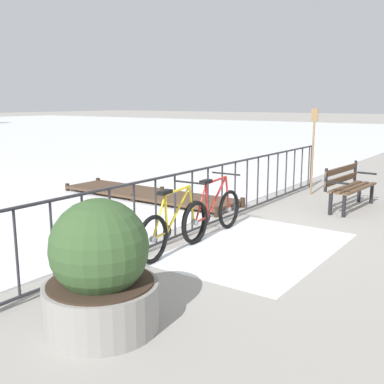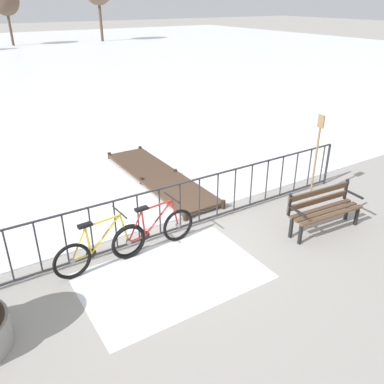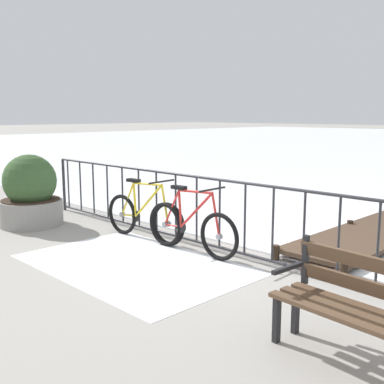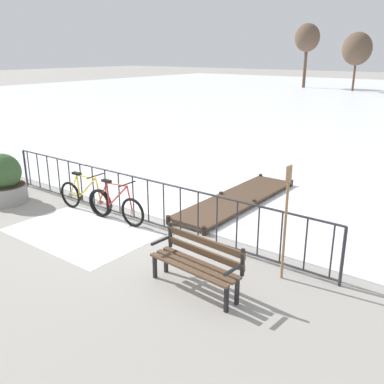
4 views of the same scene
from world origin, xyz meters
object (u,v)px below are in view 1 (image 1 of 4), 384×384
object	(u,v)px
park_bench	(348,184)
bicycle_near_railing	(213,213)
bicycle_second	(175,227)
planter_with_shrub	(100,272)
oar_upright	(313,146)

from	to	relation	value
park_bench	bicycle_near_railing	bearing A→B (deg)	159.78
bicycle_near_railing	bicycle_second	size ratio (longest dim) A/B	1.00
bicycle_second	planter_with_shrub	size ratio (longest dim) A/B	1.35
bicycle_second	oar_upright	xyz separation A→B (m)	(5.17, -0.04, 0.77)
planter_with_shrub	park_bench	bearing A→B (deg)	-3.29
planter_with_shrub	bicycle_near_railing	bearing A→B (deg)	14.14
bicycle_second	park_bench	world-z (taller)	bicycle_second
bicycle_near_railing	oar_upright	xyz separation A→B (m)	(4.14, -0.05, 0.77)
bicycle_near_railing	oar_upright	size ratio (longest dim) A/B	0.86
planter_with_shrub	bicycle_second	bearing A→B (deg)	20.12
oar_upright	bicycle_near_railing	bearing A→B (deg)	179.30
bicycle_second	oar_upright	distance (m)	5.23
park_bench	oar_upright	bearing A→B (deg)	50.02
park_bench	oar_upright	xyz separation A→B (m)	(0.94, 1.13, 0.63)
bicycle_near_railing	planter_with_shrub	world-z (taller)	planter_with_shrub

